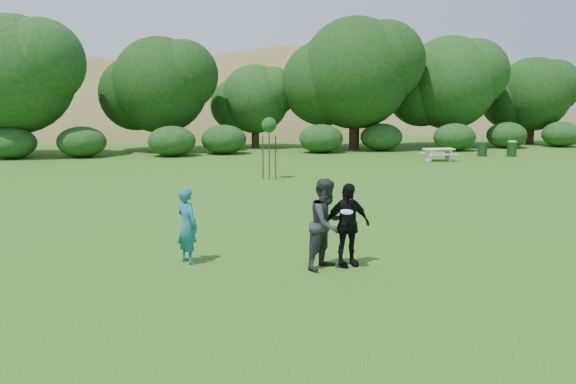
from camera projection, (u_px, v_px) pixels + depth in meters
name	position (u px, v px, depth m)	size (l,w,h in m)	color
ground	(314.00, 260.00, 12.86)	(120.00, 120.00, 0.00)	#19470C
player_teal	(187.00, 225.00, 12.52)	(0.63, 0.41, 1.72)	#1A6979
player_grey	(327.00, 224.00, 12.10)	(0.96, 0.75, 1.97)	#2B2A2D
player_black	(347.00, 225.00, 12.29)	(1.08, 0.45, 1.85)	black
trash_can_near	(482.00, 149.00, 36.62)	(0.60, 0.60, 0.90)	#133619
frisbee	(347.00, 212.00, 11.87)	(0.27, 0.27, 0.06)	white
sapling	(269.00, 127.00, 25.66)	(0.70, 0.70, 2.85)	#3A2916
picnic_table	(439.00, 152.00, 33.72)	(1.80, 1.48, 0.76)	silver
trash_can_lidded	(512.00, 148.00, 36.44)	(0.60, 0.60, 1.05)	#153A16
hillside	(196.00, 209.00, 80.94)	(150.00, 72.00, 52.00)	olive
tree_row	(262.00, 83.00, 40.46)	(53.92, 10.38, 9.62)	#3A2616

